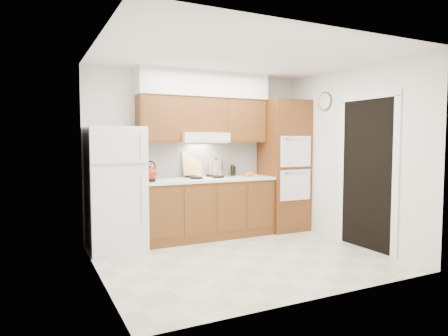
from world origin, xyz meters
The scene contains 26 objects.
floor centered at (0.00, 0.00, 0.00)m, with size 3.60×3.60×0.00m, color beige.
ceiling centered at (0.00, 0.00, 2.60)m, with size 3.60×3.60×0.00m, color white.
wall_back centered at (0.00, 1.50, 1.30)m, with size 3.60×0.02×2.60m, color white.
wall_left centered at (-1.80, 0.00, 1.30)m, with size 0.02×3.00×2.60m, color white.
wall_right centered at (1.80, 0.00, 1.30)m, with size 0.02×3.00×2.60m, color white.
fridge centered at (-1.41, 1.14, 0.86)m, with size 0.75×0.72×1.72m, color white.
base_cabinets centered at (0.02, 1.20, 0.45)m, with size 2.11×0.60×0.90m, color brown.
countertop centered at (0.03, 1.19, 0.92)m, with size 2.13×0.62×0.04m, color white.
backsplash centered at (0.02, 1.49, 1.22)m, with size 2.11×0.03×0.56m, color white.
oven_cabinet centered at (1.44, 1.18, 1.10)m, with size 0.70×0.65×2.20m, color brown.
upper_cab_left centered at (-0.71, 1.33, 1.85)m, with size 0.63×0.33×0.70m, color brown.
upper_cab_right centered at (0.72, 1.33, 1.85)m, with size 0.73×0.33×0.70m, color brown.
range_hood centered at (-0.02, 1.27, 1.57)m, with size 0.75×0.45×0.15m, color silver.
upper_cab_over_hood centered at (-0.02, 1.33, 1.92)m, with size 0.75×0.33×0.55m, color brown.
soffit centered at (0.03, 1.32, 2.40)m, with size 2.13×0.36×0.40m, color silver.
cooktop centered at (-0.02, 1.21, 0.95)m, with size 0.74×0.50×0.01m, color white.
doorway centered at (1.79, -0.35, 1.05)m, with size 0.02×0.90×2.10m, color black.
wall_clock centered at (1.79, 0.55, 2.15)m, with size 0.30×0.30×0.02m, color #3F3833.
kettle centered at (-0.93, 1.06, 1.05)m, with size 0.20×0.20×0.20m, color maroon.
cutting_board centered at (-0.14, 1.45, 1.14)m, with size 0.33×0.02×0.44m, color tan.
stock_pot centered at (0.24, 1.33, 1.09)m, with size 0.23×0.23×0.24m, color silver.
condiment_a centered at (0.32, 1.41, 1.03)m, with size 0.05×0.05×0.18m, color black.
condiment_b centered at (0.58, 1.42, 1.03)m, with size 0.06×0.06×0.18m, color black.
condiment_c centered at (0.62, 1.44, 1.02)m, with size 0.05×0.05×0.16m, color black.
orange_near centered at (0.81, 1.17, 0.98)m, with size 0.07×0.07×0.07m, color orange.
orange_far centered at (0.70, 1.12, 0.98)m, with size 0.09×0.09×0.09m, color orange.
Camera 1 is at (-2.49, -4.47, 1.53)m, focal length 32.00 mm.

